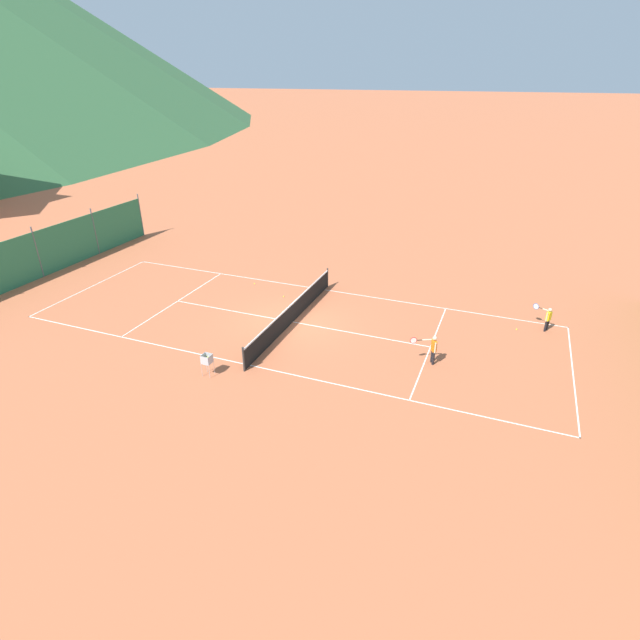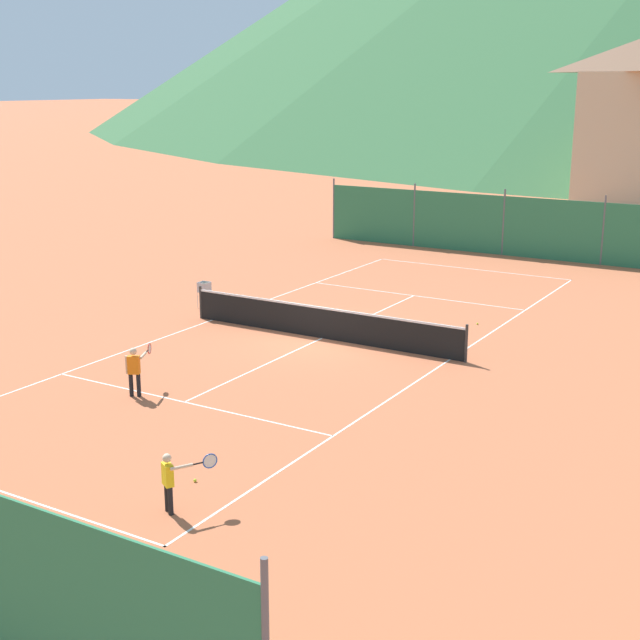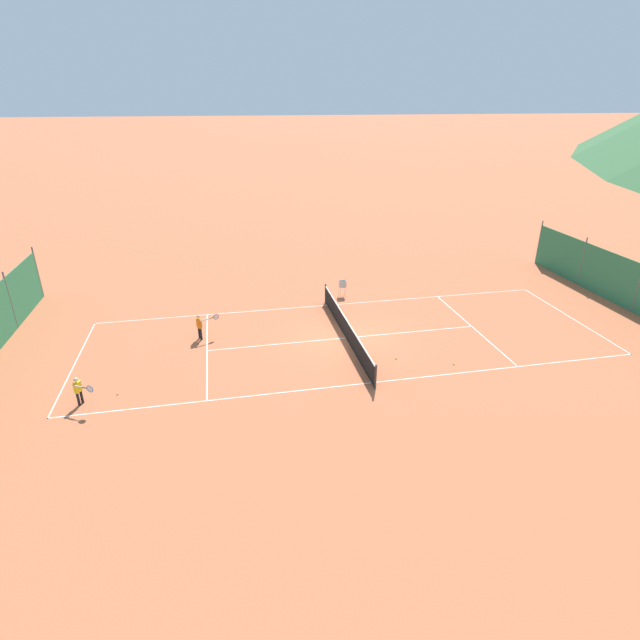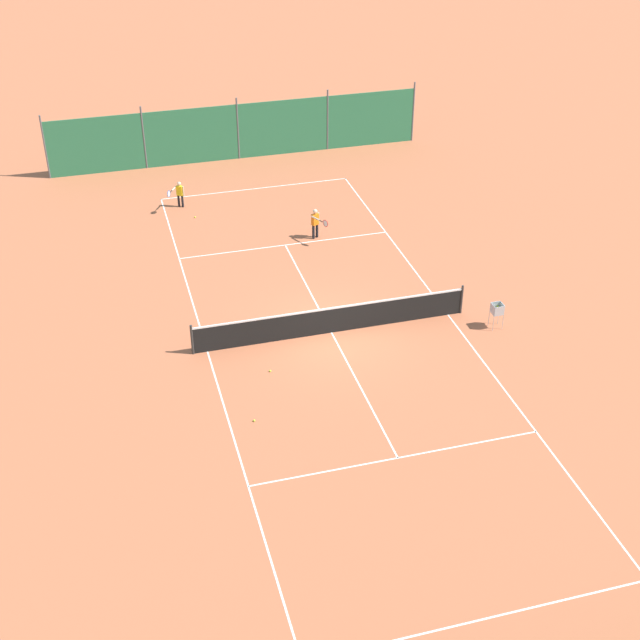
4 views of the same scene
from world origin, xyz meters
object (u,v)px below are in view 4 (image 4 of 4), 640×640
player_near_service (316,222)px  tennis_ball_by_net_left (270,371)px  ball_hopper (497,310)px  tennis_ball_by_net_right (195,217)px  player_far_service (179,193)px  tennis_net (332,320)px  tennis_ball_near_corner (254,421)px

player_near_service → tennis_ball_by_net_left: (3.72, 8.25, -0.68)m
player_near_service → ball_hopper: bearing=117.2°
tennis_ball_by_net_right → ball_hopper: bearing=127.3°
player_far_service → tennis_ball_by_net_left: bearing=94.6°
player_near_service → tennis_net: bearing=79.0°
ball_hopper → tennis_ball_by_net_left: bearing=3.4°
tennis_ball_by_net_left → tennis_ball_near_corner: same height
tennis_net → tennis_ball_by_net_right: (2.99, -9.72, -0.47)m
player_far_service → player_near_service: bearing=137.9°
player_far_service → tennis_ball_near_corner: player_far_service is taller
tennis_ball_near_corner → tennis_ball_by_net_left: bearing=-113.6°
tennis_ball_by_net_left → player_near_service: bearing=-114.3°
tennis_ball_near_corner → ball_hopper: 9.13m
ball_hopper → tennis_ball_near_corner: bearing=17.2°
tennis_net → player_near_service: size_ratio=7.48×
player_near_service → tennis_ball_near_corner: (4.69, 10.48, -0.68)m
tennis_ball_by_net_left → ball_hopper: ball_hopper is taller
tennis_net → tennis_ball_by_net_right: bearing=-72.9°
tennis_net → ball_hopper: tennis_net is taller
player_far_service → ball_hopper: (-8.72, 12.04, -0.00)m
tennis_ball_near_corner → ball_hopper: (-8.70, -2.69, 0.62)m
tennis_net → tennis_ball_by_net_right: 10.18m
tennis_net → player_near_service: player_near_service is taller
tennis_ball_near_corner → ball_hopper: ball_hopper is taller
tennis_net → player_far_service: 11.42m
player_near_service → ball_hopper: 8.76m
player_near_service → tennis_ball_near_corner: player_near_service is taller
tennis_ball_by_net_left → tennis_ball_near_corner: 2.43m
tennis_net → tennis_ball_near_corner: 5.15m
tennis_net → player_near_service: bearing=-101.0°
tennis_net → tennis_ball_near_corner: bearing=48.5°
tennis_ball_by_net_left → tennis_ball_by_net_right: same height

